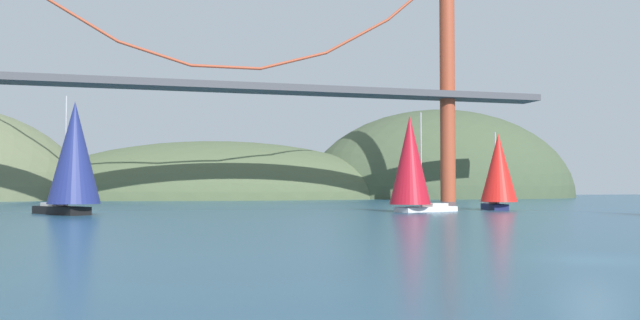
{
  "coord_description": "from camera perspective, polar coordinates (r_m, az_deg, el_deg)",
  "views": [
    {
      "loc": [
        -17.71,
        -23.14,
        2.85
      ],
      "look_at": [
        0.0,
        37.78,
        5.23
      ],
      "focal_mm": 39.37,
      "sensor_mm": 36.0,
      "label": 1
    }
  ],
  "objects": [
    {
      "name": "ground_plane",
      "position": [
        29.28,
        21.31,
        -7.59
      ],
      "size": [
        360.0,
        360.0,
        0.0
      ],
      "primitive_type": "plane",
      "color": "navy"
    },
    {
      "name": "headland_right",
      "position": [
        176.23,
        9.97,
        -3.04
      ],
      "size": [
        69.89,
        44.0,
        43.65
      ],
      "primitive_type": "ellipsoid",
      "color": "#425138",
      "rests_on": "ground_plane"
    },
    {
      "name": "headland_center",
      "position": [
        159.79,
        -8.05,
        -3.15
      ],
      "size": [
        84.49,
        44.0,
        25.96
      ],
      "primitive_type": "ellipsoid",
      "color": "#4C5B3D",
      "rests_on": "ground_plane"
    },
    {
      "name": "suspension_bridge",
      "position": [
        120.79,
        -7.65,
        6.38
      ],
      "size": [
        118.76,
        6.0,
        43.52
      ],
      "color": "#A34228",
      "rests_on": "ground_plane"
    },
    {
      "name": "sailboat_red_spinnaker",
      "position": [
        86.67,
        14.3,
        -0.77
      ],
      "size": [
        5.34,
        8.2,
        9.44
      ],
      "color": "#191E4C",
      "rests_on": "ground_plane"
    },
    {
      "name": "sailboat_navy_sail",
      "position": [
        73.76,
        -19.39,
        0.32
      ],
      "size": [
        7.95,
        10.05,
        12.0
      ],
      "color": "black",
      "rests_on": "ground_plane"
    },
    {
      "name": "sailboat_crimson_sail",
      "position": [
        77.95,
        7.4,
        -0.19
      ],
      "size": [
        9.3,
        6.23,
        11.12
      ],
      "color": "white",
      "rests_on": "ground_plane"
    }
  ]
}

